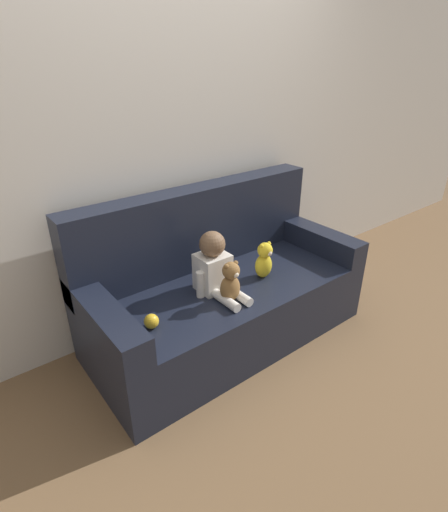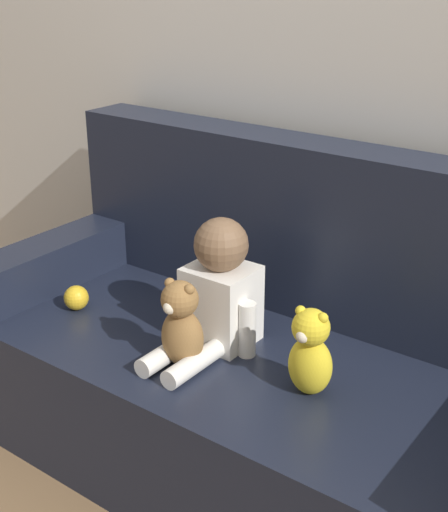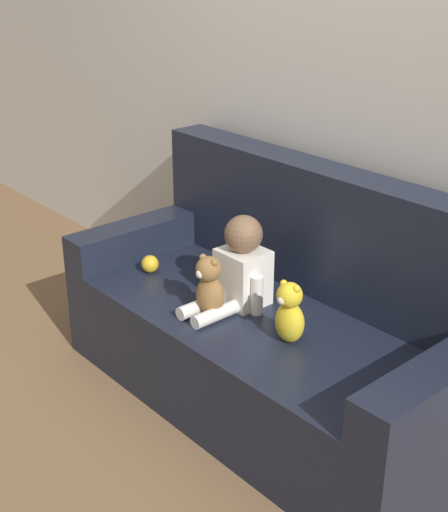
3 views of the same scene
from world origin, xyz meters
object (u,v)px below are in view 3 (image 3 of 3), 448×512
at_px(plush_toy_side, 290,313).
at_px(teddy_bear_brown, 210,287).
at_px(couch, 277,327).
at_px(toy_ball, 150,264).
at_px(person_baby, 239,269).

bearing_deg(plush_toy_side, teddy_bear_brown, -165.48).
bearing_deg(couch, plush_toy_side, -36.88).
height_order(teddy_bear_brown, toy_ball, teddy_bear_brown).
bearing_deg(toy_ball, plush_toy_side, 2.20).
relative_size(plush_toy_side, toy_ball, 3.07).
bearing_deg(teddy_bear_brown, couch, 63.40).
xyz_separation_m(person_baby, plush_toy_side, (0.35, -0.07, -0.04)).
bearing_deg(couch, person_baby, -141.21).
bearing_deg(plush_toy_side, couch, 143.12).
bearing_deg(person_baby, plush_toy_side, -10.68).
xyz_separation_m(plush_toy_side, toy_ball, (-0.84, -0.03, -0.08)).
xyz_separation_m(teddy_bear_brown, toy_ball, (-0.49, 0.06, -0.09)).
distance_m(couch, teddy_bear_brown, 0.36).
bearing_deg(person_baby, toy_ball, -168.76).
distance_m(couch, toy_ball, 0.66).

